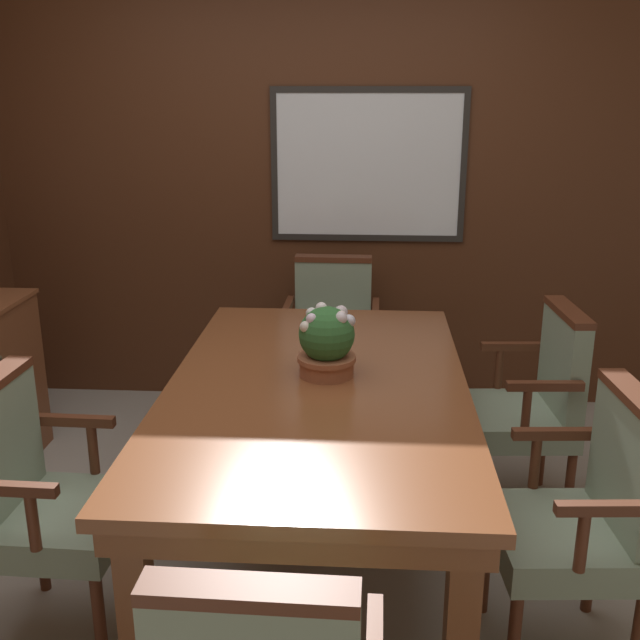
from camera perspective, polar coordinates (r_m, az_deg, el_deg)
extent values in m
plane|color=#A39E93|center=(3.10, -3.48, -19.08)|extent=(14.00, 14.00, 0.00)
cube|color=#4C2816|center=(4.39, -0.78, 9.28)|extent=(7.20, 0.06, 2.45)
cube|color=white|center=(4.32, 3.70, 11.66)|extent=(1.03, 0.01, 0.79)
cube|color=#282623|center=(4.29, 3.81, 17.13)|extent=(1.10, 0.02, 0.04)
cube|color=#282623|center=(4.37, 3.59, 6.28)|extent=(1.10, 0.02, 0.04)
cube|color=#282623|center=(4.35, -3.50, 11.70)|extent=(0.04, 0.02, 0.79)
cube|color=#282623|center=(4.35, 10.89, 11.43)|extent=(0.03, 0.02, 0.79)
cube|color=brown|center=(2.37, -13.68, -21.65)|extent=(0.09, 0.09, 0.73)
cube|color=brown|center=(2.31, 10.64, -22.81)|extent=(0.09, 0.09, 0.73)
cube|color=brown|center=(3.84, -6.18, -5.39)|extent=(0.09, 0.09, 0.73)
cube|color=brown|center=(3.79, 7.66, -5.72)|extent=(0.09, 0.09, 0.73)
cube|color=brown|center=(2.87, -0.19, -6.44)|extent=(1.07, 1.88, 0.09)
cube|color=brown|center=(2.84, -0.19, -5.19)|extent=(1.13, 1.94, 0.04)
cube|color=#562B19|center=(1.50, -5.46, -19.95)|extent=(0.43, 0.10, 0.03)
cube|color=#562B19|center=(1.81, -12.43, -22.37)|extent=(0.04, 0.31, 0.04)
cylinder|color=#562B19|center=(4.05, -2.19, -6.73)|extent=(0.04, 0.04, 0.38)
cylinder|color=#562B19|center=(4.03, 3.52, -6.90)|extent=(0.04, 0.04, 0.38)
cylinder|color=#562B19|center=(4.40, -1.62, -4.70)|extent=(0.04, 0.04, 0.38)
cylinder|color=#562B19|center=(4.38, 3.62, -4.84)|extent=(0.04, 0.04, 0.38)
cube|color=gray|center=(4.12, 0.85, -2.64)|extent=(0.47, 0.45, 0.11)
cube|color=gray|center=(4.21, 1.02, 1.66)|extent=(0.43, 0.09, 0.43)
cube|color=#562B19|center=(4.16, 1.04, 4.71)|extent=(0.43, 0.09, 0.03)
cylinder|color=#562B19|center=(4.06, -2.55, -0.61)|extent=(0.04, 0.04, 0.21)
cube|color=#562B19|center=(4.09, -2.46, 1.05)|extent=(0.04, 0.31, 0.04)
cylinder|color=#562B19|center=(4.03, 4.22, -0.77)|extent=(0.04, 0.04, 0.21)
cube|color=#562B19|center=(4.07, 4.26, 0.90)|extent=(0.04, 0.31, 0.04)
cylinder|color=#562B19|center=(2.69, -16.42, -21.40)|extent=(0.04, 0.04, 0.38)
cylinder|color=#562B19|center=(2.99, -13.55, -16.76)|extent=(0.04, 0.04, 0.38)
cylinder|color=#562B19|center=(3.12, -20.50, -15.81)|extent=(0.04, 0.04, 0.38)
cube|color=gray|center=(2.77, -19.14, -14.29)|extent=(0.46, 0.47, 0.11)
cylinder|color=#562B19|center=(2.49, -21.05, -14.03)|extent=(0.04, 0.04, 0.21)
cube|color=#562B19|center=(2.47, -22.72, -11.76)|extent=(0.31, 0.04, 0.04)
cylinder|color=#562B19|center=(2.87, -16.91, -9.26)|extent=(0.04, 0.04, 0.21)
cube|color=#562B19|center=(2.86, -18.34, -7.28)|extent=(0.31, 0.04, 0.04)
cylinder|color=#562B19|center=(2.90, 12.46, -17.83)|extent=(0.04, 0.04, 0.38)
cylinder|color=#562B19|center=(3.01, 19.94, -17.17)|extent=(0.04, 0.04, 0.38)
cube|color=gray|center=(2.66, 17.96, -15.61)|extent=(0.48, 0.49, 0.11)
cube|color=gray|center=(2.59, 22.41, -10.17)|extent=(0.11, 0.43, 0.43)
cube|color=#562B19|center=(2.50, 23.01, -5.47)|extent=(0.12, 0.43, 0.03)
cylinder|color=#562B19|center=(2.77, 16.08, -10.26)|extent=(0.04, 0.04, 0.21)
cube|color=#562B19|center=(2.74, 17.61, -8.27)|extent=(0.31, 0.06, 0.04)
cylinder|color=#562B19|center=(2.37, 19.35, -15.53)|extent=(0.04, 0.04, 0.21)
cube|color=#562B19|center=(2.34, 21.18, -13.24)|extent=(0.31, 0.06, 0.04)
cylinder|color=#562B19|center=(3.68, 10.74, -9.63)|extent=(0.04, 0.04, 0.38)
cylinder|color=#562B19|center=(3.34, 12.02, -12.72)|extent=(0.04, 0.04, 0.38)
cylinder|color=#562B19|center=(3.78, 16.54, -9.39)|extent=(0.04, 0.04, 0.38)
cylinder|color=#562B19|center=(3.44, 18.43, -12.34)|extent=(0.04, 0.04, 0.38)
cube|color=gray|center=(3.45, 14.74, -7.38)|extent=(0.47, 0.49, 0.11)
cube|color=gray|center=(3.40, 18.05, -3.13)|extent=(0.11, 0.43, 0.43)
cube|color=#562B19|center=(3.33, 18.42, 0.58)|extent=(0.12, 0.43, 0.03)
cylinder|color=#562B19|center=(3.59, 13.47, -3.52)|extent=(0.04, 0.04, 0.21)
cube|color=#562B19|center=(3.57, 14.62, -1.96)|extent=(0.31, 0.06, 0.04)
cylinder|color=#562B19|center=(3.16, 15.45, -6.60)|extent=(0.04, 0.04, 0.21)
cube|color=#562B19|center=(3.14, 16.77, -4.83)|extent=(0.31, 0.06, 0.04)
cylinder|color=#9E5638|center=(2.89, 0.50, -3.46)|extent=(0.21, 0.21, 0.08)
cylinder|color=#9E5638|center=(2.88, 0.51, -2.92)|extent=(0.23, 0.23, 0.02)
sphere|color=#2D602D|center=(2.85, 0.51, -1.10)|extent=(0.22, 0.22, 0.22)
sphere|color=silver|center=(2.82, 2.23, -0.06)|extent=(0.05, 0.05, 0.05)
sphere|color=silver|center=(2.79, -1.11, -0.52)|extent=(0.04, 0.04, 0.04)
sphere|color=silver|center=(2.79, 1.61, 0.13)|extent=(0.05, 0.05, 0.05)
sphere|color=silver|center=(2.93, -0.19, -0.11)|extent=(0.05, 0.05, 0.05)
sphere|color=silver|center=(2.87, 1.60, 0.60)|extent=(0.05, 0.05, 0.05)
sphere|color=silver|center=(2.86, 2.21, 0.05)|extent=(0.04, 0.04, 0.04)
sphere|color=silver|center=(2.80, 1.64, 0.32)|extent=(0.04, 0.04, 0.04)
sphere|color=silver|center=(2.85, 0.10, 0.91)|extent=(0.05, 0.05, 0.05)
sphere|color=silver|center=(2.79, -0.65, 0.10)|extent=(0.04, 0.04, 0.04)
sphere|color=silver|center=(2.88, -0.64, 0.51)|extent=(0.05, 0.05, 0.05)
sphere|color=#4C422D|center=(4.04, -21.40, -5.85)|extent=(0.03, 0.03, 0.03)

